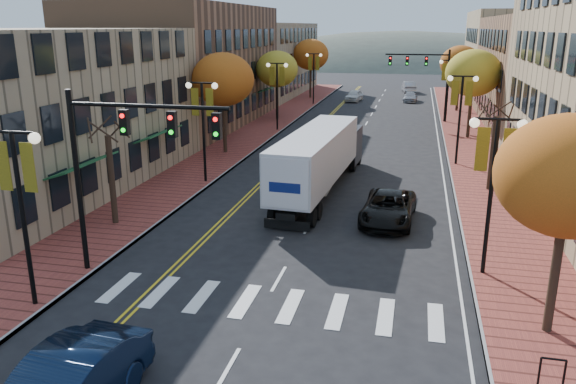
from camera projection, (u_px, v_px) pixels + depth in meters
The scene contains 30 objects.
ground at pixel (248, 333), 17.39m from camera, with size 200.00×200.00×0.00m, color black.
sidewalk_left at pixel (257, 133), 49.67m from camera, with size 4.00×85.00×0.15m, color brown.
sidewalk_right at pixel (469, 142), 45.82m from camera, with size 4.00×85.00×0.15m, color brown.
building_left_near at pixel (26, 111), 31.89m from camera, with size 12.00×22.00×9.00m, color #9E8966.
building_left_mid at pixel (185, 66), 53.10m from camera, with size 12.00×24.00×11.00m, color brown.
building_left_far at pixel (257, 59), 76.68m from camera, with size 12.00×26.00×9.50m, color #9E8966.
building_right_mid at pixel (574, 73), 51.26m from camera, with size 15.00×24.00×10.00m, color brown.
building_right_far at pixel (531, 56), 71.68m from camera, with size 15.00×20.00×11.00m, color #9E8966.
tree_left_a at pixel (112, 180), 26.15m from camera, with size 0.28×0.28×4.20m.
tree_left_b at pixel (223, 80), 40.19m from camera, with size 4.48×4.48×7.21m.
tree_left_c at pixel (277, 69), 55.26m from camera, with size 4.16×4.16×6.69m.
tree_left_d at pixel (311, 55), 71.92m from camera, with size 4.61×4.61×7.42m.
tree_right_a at pixel (569, 176), 15.90m from camera, with size 4.16×4.16×6.69m.
tree_right_b at pixel (492, 153), 31.65m from camera, with size 0.28×0.28×4.20m.
tree_right_c at pixel (473, 73), 45.69m from camera, with size 4.48×4.48×7.21m.
tree_right_d at pixel (460, 63), 60.69m from camera, with size 4.35×4.35×7.00m.
lamp_left_a at pixel (19, 185), 17.77m from camera, with size 1.96×0.36×6.05m.
lamp_left_b at pixel (203, 112), 32.72m from camera, with size 1.96×0.36×6.05m.
lamp_left_c at pixel (277, 83), 49.55m from camera, with size 1.96×0.36×6.05m.
lamp_left_d at pixel (314, 69), 66.37m from camera, with size 1.96×0.36×6.05m.
lamp_right_a at pixel (494, 166), 20.17m from camera, with size 1.96×0.36×6.05m.
lamp_right_b at pixel (461, 102), 36.99m from camera, with size 1.96×0.36×6.05m.
lamp_right_c at pixel (449, 79), 53.82m from camera, with size 1.96×0.36×6.05m.
traffic_mast_near at pixel (122, 149), 19.96m from camera, with size 6.10×0.35×7.00m.
traffic_mast_far at pixel (427, 71), 54.07m from camera, with size 6.10×0.34×7.00m.
semi_truck at pixel (321, 155), 31.70m from camera, with size 3.23×14.80×3.67m.
black_suv at pixel (388, 208), 27.07m from camera, with size 2.38×5.17×1.44m, color black.
car_far_white at pixel (354, 96), 70.65m from camera, with size 1.70×4.22×1.44m, color silver.
car_far_silver at pixel (410, 97), 70.35m from camera, with size 1.63×4.02×1.17m, color #95969C.
car_far_oncoming at pixel (409, 87), 80.07m from camera, with size 1.62×4.65×1.53m, color #A0A1A8.
Camera 1 is at (4.65, -14.76, 9.15)m, focal length 35.00 mm.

